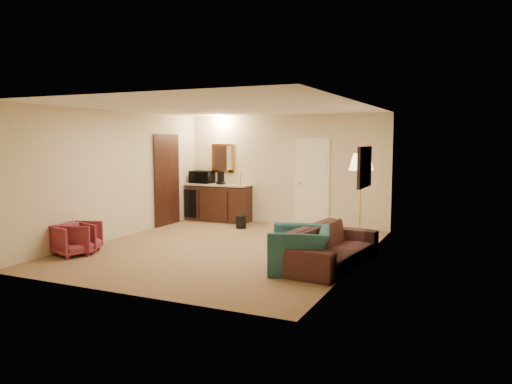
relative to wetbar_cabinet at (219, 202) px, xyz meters
The scene contains 12 objects.
ground 3.21m from the wetbar_cabinet, 58.76° to the right, with size 6.00×6.00×0.00m, color #906949.
room_walls 2.79m from the wetbar_cabinet, 51.47° to the right, with size 5.02×6.01×2.61m.
wetbar_cabinet is the anchor object (origin of this frame).
sofa 4.93m from the wetbar_cabinet, 39.57° to the right, with size 2.20×0.64×0.86m, color black.
teal_armchair 5.04m from the wetbar_cabinet, 46.76° to the right, with size 1.03×0.67×0.90m, color #215354.
rose_chair_near 4.19m from the wetbar_cabinet, 96.87° to the right, with size 0.60×0.56×0.62m, color maroon.
rose_chair_far 4.36m from the wetbar_cabinet, 96.59° to the right, with size 0.59×0.55×0.60m, color maroon.
coffee_table 4.67m from the wetbar_cabinet, 42.33° to the right, with size 0.70×0.48×0.40m, color #331611.
floor_lamp 4.08m from the wetbar_cabinet, 18.99° to the right, with size 0.47×0.47×1.76m, color #C48A41.
waste_bin 1.26m from the wetbar_cabinet, 36.30° to the right, with size 0.23×0.23×0.29m, color black.
microwave 0.82m from the wetbar_cabinet, behind, with size 0.56×0.31×0.38m, color black.
coffee_maker 0.64m from the wetbar_cabinet, 33.57° to the right, with size 0.18×0.18×0.33m, color black.
Camera 1 is at (4.32, -8.05, 2.01)m, focal length 35.00 mm.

